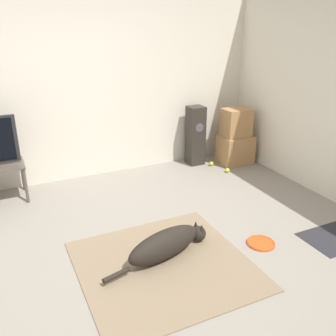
{
  "coord_description": "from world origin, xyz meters",
  "views": [
    {
      "loc": [
        -1.01,
        -2.84,
        2.09
      ],
      "look_at": [
        0.73,
        0.83,
        0.45
      ],
      "focal_mm": 40.0,
      "sensor_mm": 36.0,
      "label": 1
    }
  ],
  "objects_px": {
    "frisbee": "(261,243)",
    "floor_speaker": "(195,136)",
    "dog": "(167,244)",
    "cardboard_box_lower": "(235,150)",
    "cardboard_box_upper": "(236,123)",
    "tennis_ball_by_boxes": "(227,170)",
    "tennis_ball_near_speaker": "(211,164)"
  },
  "relations": [
    {
      "from": "cardboard_box_upper",
      "to": "tennis_ball_by_boxes",
      "type": "height_order",
      "value": "cardboard_box_upper"
    },
    {
      "from": "frisbee",
      "to": "cardboard_box_lower",
      "type": "xyz_separation_m",
      "value": [
        1.05,
        1.98,
        0.2
      ]
    },
    {
      "from": "frisbee",
      "to": "cardboard_box_upper",
      "type": "xyz_separation_m",
      "value": [
        1.04,
        1.98,
        0.63
      ]
    },
    {
      "from": "tennis_ball_near_speaker",
      "to": "floor_speaker",
      "type": "bearing_deg",
      "value": 130.78
    },
    {
      "from": "frisbee",
      "to": "cardboard_box_lower",
      "type": "distance_m",
      "value": 2.25
    },
    {
      "from": "cardboard_box_upper",
      "to": "tennis_ball_near_speaker",
      "type": "relative_size",
      "value": 6.3
    },
    {
      "from": "cardboard_box_lower",
      "to": "cardboard_box_upper",
      "type": "bearing_deg",
      "value": 167.19
    },
    {
      "from": "frisbee",
      "to": "tennis_ball_by_boxes",
      "type": "bearing_deg",
      "value": 66.55
    },
    {
      "from": "cardboard_box_upper",
      "to": "tennis_ball_near_speaker",
      "type": "height_order",
      "value": "cardboard_box_upper"
    },
    {
      "from": "tennis_ball_near_speaker",
      "to": "tennis_ball_by_boxes",
      "type": "bearing_deg",
      "value": -77.59
    },
    {
      "from": "dog",
      "to": "frisbee",
      "type": "xyz_separation_m",
      "value": [
        0.94,
        -0.2,
        -0.13
      ]
    },
    {
      "from": "cardboard_box_lower",
      "to": "tennis_ball_by_boxes",
      "type": "xyz_separation_m",
      "value": [
        -0.31,
        -0.28,
        -0.18
      ]
    },
    {
      "from": "frisbee",
      "to": "tennis_ball_by_boxes",
      "type": "xyz_separation_m",
      "value": [
        0.74,
        1.7,
        0.02
      ]
    },
    {
      "from": "cardboard_box_lower",
      "to": "cardboard_box_upper",
      "type": "relative_size",
      "value": 1.18
    },
    {
      "from": "cardboard_box_upper",
      "to": "floor_speaker",
      "type": "xyz_separation_m",
      "value": [
        -0.55,
        0.25,
        -0.2
      ]
    },
    {
      "from": "tennis_ball_by_boxes",
      "to": "floor_speaker",
      "type": "bearing_deg",
      "value": 115.04
    },
    {
      "from": "cardboard_box_lower",
      "to": "floor_speaker",
      "type": "relative_size",
      "value": 0.55
    },
    {
      "from": "tennis_ball_by_boxes",
      "to": "dog",
      "type": "bearing_deg",
      "value": -138.28
    },
    {
      "from": "dog",
      "to": "cardboard_box_upper",
      "type": "relative_size",
      "value": 2.74
    },
    {
      "from": "floor_speaker",
      "to": "tennis_ball_by_boxes",
      "type": "xyz_separation_m",
      "value": [
        0.25,
        -0.53,
        -0.41
      ]
    },
    {
      "from": "dog",
      "to": "tennis_ball_near_speaker",
      "type": "distance_m",
      "value": 2.43
    },
    {
      "from": "dog",
      "to": "cardboard_box_lower",
      "type": "relative_size",
      "value": 2.33
    },
    {
      "from": "cardboard_box_lower",
      "to": "tennis_ball_near_speaker",
      "type": "height_order",
      "value": "cardboard_box_lower"
    },
    {
      "from": "frisbee",
      "to": "cardboard_box_lower",
      "type": "bearing_deg",
      "value": 62.01
    },
    {
      "from": "frisbee",
      "to": "cardboard_box_upper",
      "type": "height_order",
      "value": "cardboard_box_upper"
    },
    {
      "from": "floor_speaker",
      "to": "tennis_ball_by_boxes",
      "type": "bearing_deg",
      "value": -64.96
    },
    {
      "from": "tennis_ball_by_boxes",
      "to": "tennis_ball_near_speaker",
      "type": "xyz_separation_m",
      "value": [
        -0.07,
        0.33,
        0.0
      ]
    },
    {
      "from": "floor_speaker",
      "to": "tennis_ball_by_boxes",
      "type": "height_order",
      "value": "floor_speaker"
    },
    {
      "from": "dog",
      "to": "floor_speaker",
      "type": "bearing_deg",
      "value": 54.82
    },
    {
      "from": "frisbee",
      "to": "floor_speaker",
      "type": "distance_m",
      "value": 2.32
    },
    {
      "from": "dog",
      "to": "cardboard_box_lower",
      "type": "height_order",
      "value": "cardboard_box_lower"
    },
    {
      "from": "frisbee",
      "to": "tennis_ball_near_speaker",
      "type": "height_order",
      "value": "tennis_ball_near_speaker"
    }
  ]
}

